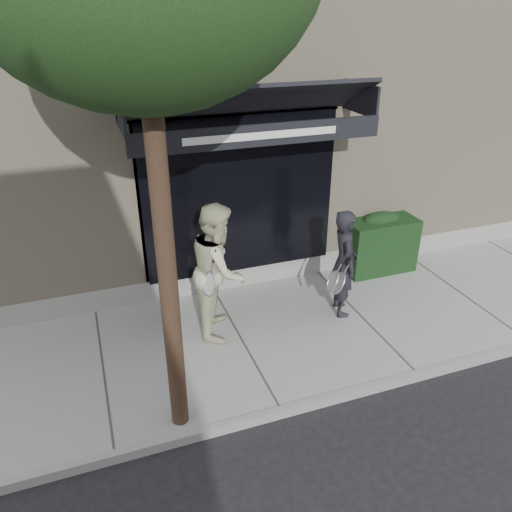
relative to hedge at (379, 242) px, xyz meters
name	(u,v)px	position (x,y,z in m)	size (l,w,h in m)	color
ground	(358,320)	(-1.10, -1.25, -0.66)	(80.00, 80.00, 0.00)	black
sidewalk	(358,316)	(-1.10, -1.25, -0.60)	(20.00, 3.00, 0.12)	gray
curb	(416,376)	(-1.10, -2.80, -0.59)	(20.00, 0.10, 0.14)	gray
building_facade	(254,98)	(-1.11, 3.71, 2.08)	(14.30, 8.04, 5.64)	#BAAD8E
hedge	(379,242)	(0.00, 0.00, 0.00)	(1.30, 0.70, 1.14)	black
pedestrian_front	(344,263)	(-1.35, -1.07, 0.33)	(0.73, 0.82, 1.75)	black
pedestrian_back	(219,270)	(-3.30, -0.87, 0.48)	(1.06, 1.19, 2.04)	beige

